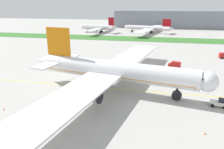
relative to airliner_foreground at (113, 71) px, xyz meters
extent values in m
plane|color=#ADAAA5|center=(-3.65, -1.48, -6.09)|extent=(600.00, 600.00, 0.00)
cube|color=yellow|center=(-3.65, 0.88, -6.09)|extent=(280.00, 0.36, 0.01)
cube|color=#38722D|center=(-3.65, 102.79, -6.04)|extent=(320.00, 24.00, 0.10)
cylinder|color=white|center=(0.83, -0.16, 0.17)|extent=(47.04, 14.22, 5.56)
cube|color=orange|center=(0.83, -0.16, -0.81)|extent=(45.12, 13.43, 0.67)
sphere|color=white|center=(25.34, -4.82, 0.17)|extent=(5.28, 5.28, 5.28)
cone|color=white|center=(-24.63, 4.69, 0.58)|extent=(6.89, 5.79, 4.73)
cube|color=orange|center=(-18.49, 3.52, 7.39)|extent=(8.38, 2.12, 8.90)
cube|color=white|center=(-18.37, 9.16, 1.00)|extent=(6.72, 9.70, 0.39)
cube|color=white|center=(-20.45, -1.77, 1.00)|extent=(6.72, 9.70, 0.39)
cube|color=white|center=(2.99, 23.71, -0.53)|extent=(18.00, 43.33, 0.44)
cube|color=white|center=(-5.93, -23.15, -0.53)|extent=(18.00, 43.33, 0.44)
cylinder|color=#B7BABF|center=(2.60, 14.13, -2.21)|extent=(5.76, 3.99, 3.06)
cylinder|color=black|center=(5.19, 13.64, -2.21)|extent=(1.05, 3.24, 3.21)
cylinder|color=#B7BABF|center=(-2.77, -14.10, -2.21)|extent=(5.76, 3.99, 3.06)
cylinder|color=black|center=(-0.18, -14.60, -2.21)|extent=(1.05, 3.24, 3.21)
cylinder|color=black|center=(18.31, -3.49, -3.69)|extent=(0.58, 0.58, 2.15)
cylinder|color=black|center=(18.31, -3.49, -4.77)|extent=(2.82, 1.66, 2.64)
cylinder|color=black|center=(-2.30, 3.41, -3.69)|extent=(0.58, 0.58, 2.15)
cylinder|color=black|center=(-2.30, 3.41, -4.77)|extent=(2.82, 1.66, 2.64)
cylinder|color=black|center=(-3.39, -2.33, -3.69)|extent=(0.58, 0.58, 2.15)
cylinder|color=black|center=(-3.39, -2.33, -4.77)|extent=(2.82, 1.66, 2.64)
cube|color=black|center=(24.52, -4.67, 0.86)|extent=(2.69, 4.46, 1.00)
sphere|color=black|center=(-16.14, 5.84, 0.67)|extent=(0.39, 0.39, 0.39)
sphere|color=black|center=(-12.96, 5.24, 0.67)|extent=(0.39, 0.39, 0.39)
sphere|color=black|center=(-9.78, 4.63, 0.67)|extent=(0.39, 0.39, 0.39)
sphere|color=black|center=(-6.60, 4.03, 0.67)|extent=(0.39, 0.39, 0.39)
sphere|color=black|center=(-3.43, 3.43, 0.67)|extent=(0.39, 0.39, 0.39)
sphere|color=black|center=(-0.25, 2.82, 0.67)|extent=(0.39, 0.39, 0.39)
sphere|color=black|center=(2.93, 2.22, 0.67)|extent=(0.39, 0.39, 0.39)
sphere|color=black|center=(6.11, 1.61, 0.67)|extent=(0.39, 0.39, 0.39)
sphere|color=black|center=(9.29, 1.01, 0.67)|extent=(0.39, 0.39, 0.39)
sphere|color=black|center=(12.47, 0.40, 0.67)|extent=(0.39, 0.39, 0.39)
sphere|color=black|center=(15.64, -0.20, 0.67)|extent=(0.39, 0.39, 0.39)
sphere|color=black|center=(18.82, -0.81, 0.67)|extent=(0.39, 0.39, 0.39)
cube|color=white|center=(28.48, -5.42, -5.19)|extent=(4.38, 2.71, 0.90)
cube|color=black|center=(29.08, -5.53, -4.29)|extent=(1.72, 1.75, 0.90)
cylinder|color=black|center=(25.59, -4.87, -5.49)|extent=(1.79, 0.45, 0.12)
cylinder|color=black|center=(26.89, -6.13, -5.64)|extent=(0.95, 0.51, 0.90)
cylinder|color=black|center=(27.26, -4.18, -5.64)|extent=(0.95, 0.51, 0.90)
cylinder|color=black|center=(30.07, -4.71, -5.64)|extent=(0.95, 0.51, 0.90)
cylinder|color=black|center=(-8.50, -26.05, -5.68)|extent=(0.12, 0.12, 0.82)
cylinder|color=orange|center=(-8.38, -26.12, -5.01)|extent=(0.10, 0.10, 0.52)
cylinder|color=black|center=(-8.66, -25.94, -5.68)|extent=(0.12, 0.12, 0.82)
cylinder|color=orange|center=(-8.78, -25.87, -5.01)|extent=(0.10, 0.10, 0.52)
cube|color=orange|center=(-8.58, -26.00, -4.98)|extent=(0.49, 0.43, 0.58)
sphere|color=#8C6647|center=(-8.58, -26.00, -4.57)|extent=(0.22, 0.22, 0.22)
cube|color=#F2590C|center=(-23.72, -18.45, -6.08)|extent=(0.36, 0.36, 0.03)
cone|color=#F2590C|center=(-23.72, -18.45, -5.79)|extent=(0.28, 0.28, 0.55)
cylinder|color=white|center=(-23.72, -18.45, -5.76)|extent=(0.17, 0.17, 0.06)
cube|color=#F2590C|center=(22.85, -19.26, -6.08)|extent=(0.36, 0.36, 0.03)
cone|color=#F2590C|center=(22.85, -19.26, -5.79)|extent=(0.28, 0.28, 0.55)
cylinder|color=white|center=(22.85, -19.26, -5.76)|extent=(0.17, 0.17, 0.06)
cube|color=#B21E19|center=(20.01, 26.79, -4.37)|extent=(3.94, 3.11, 2.54)
cube|color=#B21E19|center=(17.88, 27.37, -4.78)|extent=(1.87, 2.46, 1.71)
cube|color=#263347|center=(17.28, 27.54, -4.44)|extent=(0.58, 1.86, 0.75)
cylinder|color=black|center=(17.58, 26.28, -5.64)|extent=(0.95, 0.53, 0.90)
cylinder|color=black|center=(18.18, 28.47, -5.64)|extent=(0.95, 0.53, 0.90)
cylinder|color=black|center=(20.54, 25.46, -5.64)|extent=(0.95, 0.53, 0.90)
cylinder|color=black|center=(21.14, 27.66, -5.64)|extent=(0.95, 0.53, 0.90)
cube|color=#B21E19|center=(-30.99, 31.52, -4.29)|extent=(4.73, 2.67, 2.70)
cube|color=#B21E19|center=(-28.07, 31.32, -4.75)|extent=(1.93, 2.39, 1.78)
cube|color=#263347|center=(-27.24, 31.27, -4.39)|extent=(0.21, 1.99, 0.78)
cylinder|color=black|center=(-27.99, 32.51, -5.64)|extent=(0.92, 0.36, 0.90)
cylinder|color=black|center=(-28.14, 30.14, -5.64)|extent=(0.92, 0.36, 0.90)
cylinder|color=black|center=(-32.06, 32.77, -5.64)|extent=(0.92, 0.36, 0.90)
cylinder|color=black|center=(-32.21, 30.41, -5.64)|extent=(0.92, 0.36, 0.90)
cube|color=#B21E19|center=(43.58, 50.10, -4.53)|extent=(4.46, 2.36, 2.22)
cylinder|color=black|center=(42.43, 51.04, -5.64)|extent=(0.92, 0.36, 0.90)
cylinder|color=black|center=(42.58, 49.00, -5.64)|extent=(0.92, 0.36, 0.90)
cylinder|color=white|center=(-41.16, 132.64, -1.33)|extent=(28.78, 6.51, 4.23)
cube|color=#B20C14|center=(-41.16, 132.64, -2.07)|extent=(27.61, 6.08, 0.51)
sphere|color=white|center=(-56.54, 133.88, -1.33)|extent=(4.02, 4.02, 4.02)
cone|color=white|center=(-25.05, 131.34, -1.02)|extent=(4.93, 3.96, 3.59)
cube|color=#B20C14|center=(-29.22, 131.67, 4.16)|extent=(5.15, 0.83, 6.77)
cube|color=white|center=(-28.99, 127.41, -0.70)|extent=(3.67, 7.00, 0.30)
cube|color=white|center=(-28.31, 135.84, -0.70)|extent=(3.67, 7.00, 0.30)
cube|color=white|center=(-40.94, 117.62, -1.86)|extent=(8.32, 26.10, 0.34)
cube|color=white|center=(-38.54, 147.43, -1.86)|extent=(8.32, 26.10, 0.34)
cylinder|color=#B7BABF|center=(-41.33, 123.44, -3.14)|extent=(4.19, 2.64, 2.33)
cylinder|color=black|center=(-43.33, 123.61, -3.14)|extent=(0.54, 2.46, 2.44)
cylinder|color=#B7BABF|center=(-39.86, 141.74, -3.14)|extent=(4.19, 2.64, 2.33)
cylinder|color=black|center=(-41.86, 141.90, -3.14)|extent=(0.54, 2.46, 2.44)
cylinder|color=black|center=(-51.97, 133.51, -4.27)|extent=(0.44, 0.44, 1.64)
cylinder|color=black|center=(-51.97, 133.51, -5.09)|extent=(2.07, 1.06, 2.01)
cylinder|color=black|center=(-39.07, 130.24, -4.27)|extent=(0.44, 0.44, 1.64)
cylinder|color=black|center=(-39.07, 130.24, -5.09)|extent=(2.07, 1.06, 2.01)
cylinder|color=black|center=(-38.71, 134.67, -4.27)|extent=(0.44, 0.44, 1.64)
cylinder|color=black|center=(-38.71, 134.67, -5.09)|extent=(2.07, 1.06, 2.01)
cylinder|color=white|center=(2.59, 140.99, -1.75)|extent=(39.08, 12.35, 3.86)
cube|color=#B20C14|center=(2.59, 140.99, -2.43)|extent=(37.49, 11.70, 0.46)
sphere|color=white|center=(-17.56, 145.52, -1.75)|extent=(3.67, 3.67, 3.67)
cone|color=white|center=(23.40, 136.32, -1.46)|extent=(4.86, 4.13, 3.28)
cube|color=#B20C14|center=(18.65, 137.39, 3.27)|extent=(6.97, 1.92, 6.17)
cube|color=white|center=(18.57, 133.45, -1.17)|extent=(5.56, 6.97, 0.27)
cube|color=white|center=(20.26, 140.98, -1.17)|extent=(5.56, 6.97, 0.27)
cube|color=white|center=(0.22, 121.47, -2.23)|extent=(16.14, 36.30, 0.31)
cube|color=white|center=(8.79, 159.65, -2.23)|extent=(16.14, 36.30, 0.31)
cylinder|color=#B7BABF|center=(0.81, 129.48, -3.40)|extent=(4.04, 2.87, 2.12)
cylinder|color=black|center=(-0.98, 129.88, -3.40)|extent=(0.80, 2.24, 2.23)
cylinder|color=#B7BABF|center=(5.90, 152.17, -3.40)|extent=(4.04, 2.87, 2.12)
cylinder|color=black|center=(4.11, 152.57, -3.40)|extent=(0.80, 2.24, 2.23)
cylinder|color=black|center=(-11.94, 144.25, -4.43)|extent=(0.40, 0.40, 1.50)
cylinder|color=black|center=(-11.94, 144.25, -5.17)|extent=(1.97, 1.21, 1.83)
cylinder|color=black|center=(5.21, 138.33, -4.43)|extent=(0.40, 0.40, 1.50)
cylinder|color=black|center=(5.21, 138.33, -5.17)|extent=(1.97, 1.21, 1.83)
cylinder|color=black|center=(6.09, 142.28, -4.43)|extent=(0.40, 0.40, 1.50)
cylinder|color=black|center=(6.09, 142.28, -5.17)|extent=(1.97, 1.21, 1.83)
cube|color=gray|center=(29.78, 189.35, 2.91)|extent=(131.93, 20.00, 18.00)
camera|label=1|loc=(12.49, -60.00, 18.78)|focal=34.82mm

